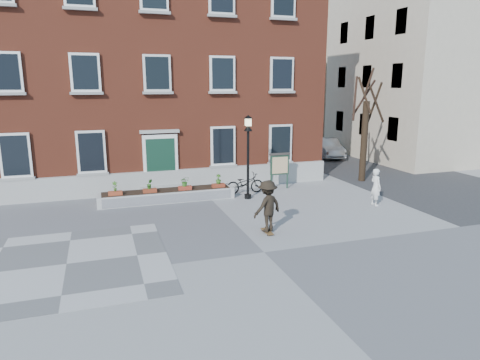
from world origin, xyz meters
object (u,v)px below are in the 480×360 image
object	(u,v)px
bystander	(376,187)
notice_board	(280,165)
skateboarder	(267,206)
bicycle	(245,183)
parked_car	(327,148)
lamp_post	(248,145)

from	to	relation	value
bystander	notice_board	xyz separation A→B (m)	(-2.83, 4.17, 0.43)
bystander	skateboarder	world-z (taller)	skateboarder
bicycle	skateboarder	bearing A→B (deg)	166.60
bicycle	bystander	xyz separation A→B (m)	(4.83, -3.83, 0.33)
bystander	skateboarder	distance (m)	6.22
parked_car	skateboarder	bearing A→B (deg)	-115.38
parked_car	bystander	xyz separation A→B (m)	(-4.46, -12.14, 0.13)
bicycle	parked_car	bearing A→B (deg)	-50.65
notice_board	skateboarder	size ratio (longest dim) A/B	0.95
lamp_post	skateboarder	xyz separation A→B (m)	(-0.92, -4.76, -1.52)
parked_car	lamp_post	distance (m)	13.37
bystander	skateboarder	size ratio (longest dim) A/B	0.85
parked_car	lamp_post	xyz separation A→B (m)	(-9.46, -9.27, 1.84)
lamp_post	bicycle	bearing A→B (deg)	79.46
bicycle	parked_car	xyz separation A→B (m)	(9.28, 8.32, 0.19)
parked_car	skateboarder	size ratio (longest dim) A/B	2.16
bystander	skateboarder	xyz separation A→B (m)	(-5.93, -1.88, 0.18)
bystander	lamp_post	bearing A→B (deg)	60.18
lamp_post	skateboarder	bearing A→B (deg)	-100.97
lamp_post	parked_car	bearing A→B (deg)	44.41
bystander	lamp_post	distance (m)	6.02
bystander	lamp_post	xyz separation A→B (m)	(-5.00, 2.87, 1.71)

